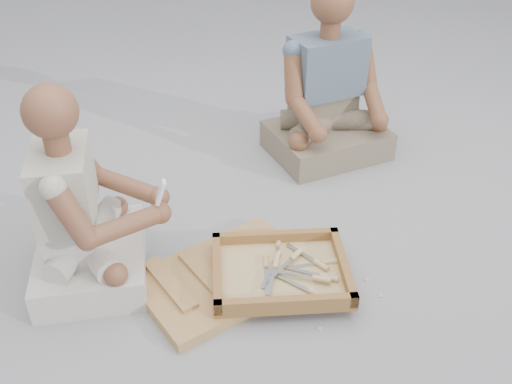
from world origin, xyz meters
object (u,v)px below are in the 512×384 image
object	(u,v)px
companion	(328,101)
craftsman	(82,217)
carved_panel	(225,277)
tool_tray	(280,272)

from	to	relation	value
companion	craftsman	bearing A→B (deg)	18.97
carved_panel	craftsman	world-z (taller)	craftsman
carved_panel	companion	world-z (taller)	companion
carved_panel	companion	distance (m)	1.20
tool_tray	companion	world-z (taller)	companion
tool_tray	craftsman	xyz separation A→B (m)	(-0.70, 0.31, 0.21)
tool_tray	companion	bearing A→B (deg)	56.41
craftsman	carved_panel	bearing A→B (deg)	74.14
tool_tray	craftsman	distance (m)	0.79
tool_tray	companion	size ratio (longest dim) A/B	0.67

